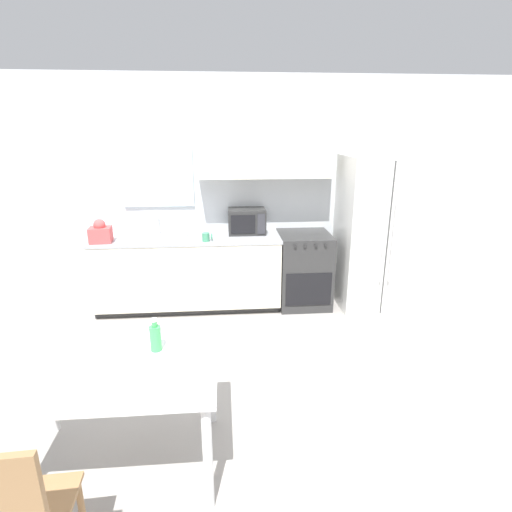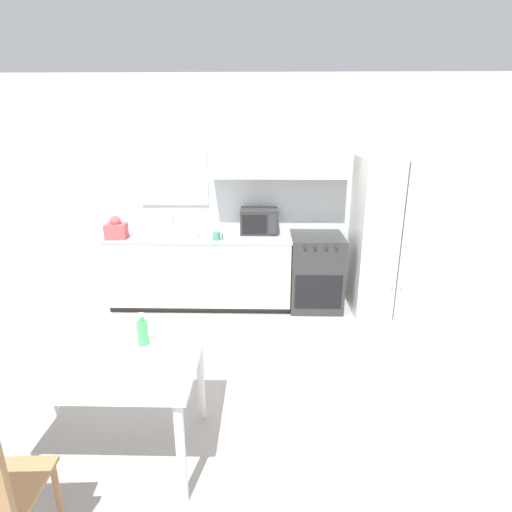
% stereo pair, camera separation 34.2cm
% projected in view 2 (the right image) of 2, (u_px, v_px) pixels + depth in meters
% --- Properties ---
extents(ground_plane, '(12.00, 12.00, 0.00)m').
position_uv_depth(ground_plane, '(203.00, 399.00, 3.24)').
color(ground_plane, gray).
extents(wall_back, '(12.00, 0.38, 2.70)m').
position_uv_depth(wall_back, '(233.00, 184.00, 4.84)').
color(wall_back, silver).
rests_on(wall_back, ground_plane).
extents(kitchen_counter, '(2.18, 0.64, 0.89)m').
position_uv_depth(kitchen_counter, '(201.00, 270.00, 4.86)').
color(kitchen_counter, '#333333').
rests_on(kitchen_counter, ground_plane).
extents(oven_range, '(0.62, 0.66, 0.90)m').
position_uv_depth(oven_range, '(316.00, 271.00, 4.83)').
color(oven_range, '#2D2D2D').
rests_on(oven_range, ground_plane).
extents(refrigerator, '(0.82, 0.79, 1.81)m').
position_uv_depth(refrigerator, '(390.00, 236.00, 4.62)').
color(refrigerator, silver).
rests_on(refrigerator, ground_plane).
extents(kitchen_sink, '(0.67, 0.39, 0.22)m').
position_uv_depth(kitchen_sink, '(171.00, 234.00, 4.74)').
color(kitchen_sink, '#B7BABC').
rests_on(kitchen_sink, kitchen_counter).
extents(microwave, '(0.44, 0.33, 0.29)m').
position_uv_depth(microwave, '(259.00, 221.00, 4.79)').
color(microwave, '#282828').
rests_on(microwave, kitchen_counter).
extents(coffee_mug, '(0.12, 0.08, 0.10)m').
position_uv_depth(coffee_mug, '(217.00, 236.00, 4.51)').
color(coffee_mug, '#3F8C66').
rests_on(coffee_mug, kitchen_counter).
extents(grocery_bag_0, '(0.25, 0.22, 0.26)m').
position_uv_depth(grocery_bag_0, '(116.00, 229.00, 4.57)').
color(grocery_bag_0, '#D14C4C').
rests_on(grocery_bag_0, kitchen_counter).
extents(dining_table, '(1.26, 0.84, 0.74)m').
position_uv_depth(dining_table, '(100.00, 370.00, 2.51)').
color(dining_table, white).
rests_on(dining_table, ground_plane).
extents(drink_bottle, '(0.07, 0.07, 0.22)m').
position_uv_depth(drink_bottle, '(143.00, 332.00, 2.60)').
color(drink_bottle, '#3FB259').
rests_on(drink_bottle, dining_table).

